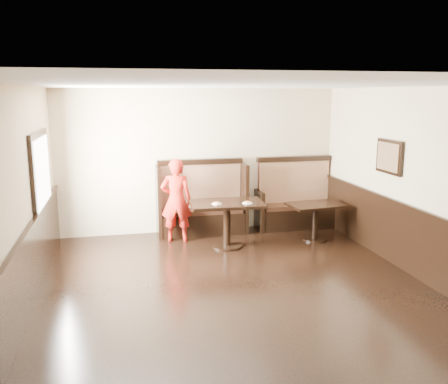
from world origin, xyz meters
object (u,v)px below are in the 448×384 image
object	(u,v)px
booth_main	(202,207)
table_main	(227,213)
table_neighbor	(315,213)
child	(176,200)
booth_neighbor	(295,204)

from	to	relation	value
booth_main	table_main	distance (m)	1.02
table_neighbor	child	bearing A→B (deg)	163.50
booth_neighbor	child	xyz separation A→B (m)	(-2.50, -0.44, 0.30)
table_main	child	size ratio (longest dim) A/B	0.85
booth_main	table_neighbor	xyz separation A→B (m)	(1.99, -0.92, -0.01)
table_neighbor	child	xyz separation A→B (m)	(-2.54, 0.48, 0.26)
booth_main	table_main	size ratio (longest dim) A/B	1.32
booth_main	booth_neighbor	distance (m)	1.95
booth_neighbor	table_neighbor	distance (m)	0.92
booth_neighbor	table_neighbor	size ratio (longest dim) A/B	1.57
booth_main	child	bearing A→B (deg)	-141.15
table_main	table_neighbor	bearing A→B (deg)	4.60
child	booth_main	bearing A→B (deg)	-131.21
booth_main	booth_neighbor	xyz separation A→B (m)	(1.95, -0.00, -0.05)
booth_neighbor	table_main	xyz separation A→B (m)	(-1.67, -0.97, 0.15)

